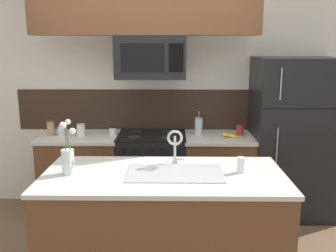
# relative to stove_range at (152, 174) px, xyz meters

# --- Properties ---
(rear_partition) EXTENTS (5.20, 0.10, 2.60)m
(rear_partition) POSITION_rel_stove_range_xyz_m (0.30, 0.38, 0.84)
(rear_partition) COLOR silver
(rear_partition) RESTS_ON ground
(splash_band) EXTENTS (3.21, 0.01, 0.48)m
(splash_band) POSITION_rel_stove_range_xyz_m (-0.00, 0.32, 0.69)
(splash_band) COLOR #332319
(splash_band) RESTS_ON rear_partition
(back_counter_left) EXTENTS (0.88, 0.65, 0.91)m
(back_counter_left) POSITION_rel_stove_range_xyz_m (-0.81, 0.00, -0.01)
(back_counter_left) COLOR brown
(back_counter_left) RESTS_ON ground
(back_counter_right) EXTENTS (0.78, 0.65, 0.91)m
(back_counter_right) POSITION_rel_stove_range_xyz_m (0.75, 0.00, -0.01)
(back_counter_right) COLOR brown
(back_counter_right) RESTS_ON ground
(stove_range) EXTENTS (0.76, 0.64, 0.93)m
(stove_range) POSITION_rel_stove_range_xyz_m (0.00, 0.00, 0.00)
(stove_range) COLOR black
(stove_range) RESTS_ON ground
(microwave) EXTENTS (0.74, 0.40, 0.45)m
(microwave) POSITION_rel_stove_range_xyz_m (0.00, -0.02, 1.32)
(microwave) COLOR black
(upper_cabinet_band) EXTENTS (2.36, 0.34, 0.60)m
(upper_cabinet_band) POSITION_rel_stove_range_xyz_m (-0.05, -0.05, 1.84)
(upper_cabinet_band) COLOR brown
(refrigerator) EXTENTS (0.89, 0.74, 1.78)m
(refrigerator) POSITION_rel_stove_range_xyz_m (1.57, 0.02, 0.43)
(refrigerator) COLOR black
(refrigerator) RESTS_ON ground
(storage_jar_tall) EXTENTS (0.09, 0.09, 0.18)m
(storage_jar_tall) POSITION_rel_stove_range_xyz_m (-1.13, 0.00, 0.54)
(storage_jar_tall) COLOR #997F5B
(storage_jar_tall) RESTS_ON back_counter_left
(storage_jar_medium) EXTENTS (0.08, 0.08, 0.12)m
(storage_jar_medium) POSITION_rel_stove_range_xyz_m (-1.01, -0.01, 0.51)
(storage_jar_medium) COLOR silver
(storage_jar_medium) RESTS_ON back_counter_left
(storage_jar_short) EXTENTS (0.09, 0.09, 0.14)m
(storage_jar_short) POSITION_rel_stove_range_xyz_m (-0.79, -0.02, 0.52)
(storage_jar_short) COLOR silver
(storage_jar_short) RESTS_ON back_counter_left
(storage_jar_squat) EXTENTS (0.08, 0.08, 0.10)m
(storage_jar_squat) POSITION_rel_stove_range_xyz_m (-0.44, 0.03, 0.50)
(storage_jar_squat) COLOR silver
(storage_jar_squat) RESTS_ON back_counter_left
(banana_bunch) EXTENTS (0.19, 0.12, 0.08)m
(banana_bunch) POSITION_rel_stove_range_xyz_m (0.87, -0.06, 0.47)
(banana_bunch) COLOR yellow
(banana_bunch) RESTS_ON back_counter_right
(french_press) EXTENTS (0.09, 0.09, 0.27)m
(french_press) POSITION_rel_stove_range_xyz_m (0.53, 0.06, 0.55)
(french_press) COLOR silver
(french_press) RESTS_ON back_counter_right
(coffee_tin) EXTENTS (0.08, 0.08, 0.11)m
(coffee_tin) POSITION_rel_stove_range_xyz_m (0.99, 0.05, 0.50)
(coffee_tin) COLOR #B22D23
(coffee_tin) RESTS_ON back_counter_right
(island_counter) EXTENTS (1.92, 0.91, 0.91)m
(island_counter) POSITION_rel_stove_range_xyz_m (0.17, -1.25, -0.01)
(island_counter) COLOR brown
(island_counter) RESTS_ON ground
(kitchen_sink) EXTENTS (0.76, 0.44, 0.16)m
(kitchen_sink) POSITION_rel_stove_range_xyz_m (0.26, -1.25, 0.38)
(kitchen_sink) COLOR #ADAFB5
(kitchen_sink) RESTS_ON island_counter
(sink_faucet) EXTENTS (0.14, 0.14, 0.31)m
(sink_faucet) POSITION_rel_stove_range_xyz_m (0.26, -1.03, 0.65)
(sink_faucet) COLOR #B7BABF
(sink_faucet) RESTS_ON island_counter
(drinking_glass) EXTENTS (0.06, 0.06, 0.13)m
(drinking_glass) POSITION_rel_stove_range_xyz_m (0.78, -1.22, 0.51)
(drinking_glass) COLOR silver
(drinking_glass) RESTS_ON island_counter
(flower_vase) EXTENTS (0.13, 0.18, 0.43)m
(flower_vase) POSITION_rel_stove_range_xyz_m (-0.58, -1.28, 0.57)
(flower_vase) COLOR silver
(flower_vase) RESTS_ON island_counter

